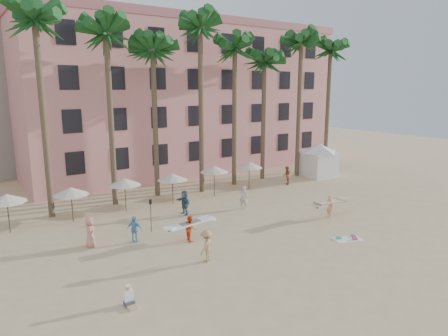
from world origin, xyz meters
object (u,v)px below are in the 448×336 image
at_px(cabana, 319,157).
at_px(carrier_yellow, 330,205).
at_px(pink_hotel, 180,100).
at_px(carrier_white, 190,227).

height_order(cabana, carrier_yellow, cabana).
bearing_deg(cabana, carrier_yellow, -134.03).
xyz_separation_m(pink_hotel, carrier_white, (-10.81, -21.39, -7.12)).
xyz_separation_m(cabana, carrier_yellow, (-9.79, -10.13, -1.10)).
relative_size(pink_hotel, carrier_yellow, 12.01).
relative_size(pink_hotel, carrier_white, 11.70).
distance_m(pink_hotel, cabana, 17.35).
bearing_deg(carrier_yellow, carrier_white, 170.19).
bearing_deg(pink_hotel, carrier_white, -116.81).
bearing_deg(cabana, carrier_white, -158.01).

